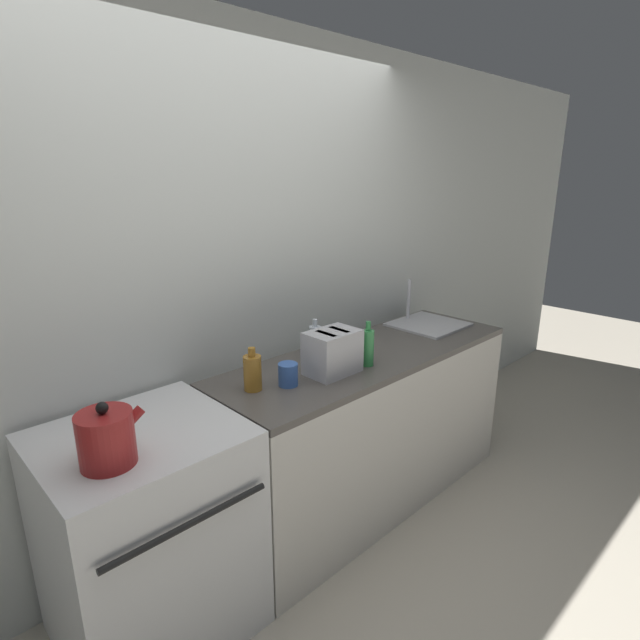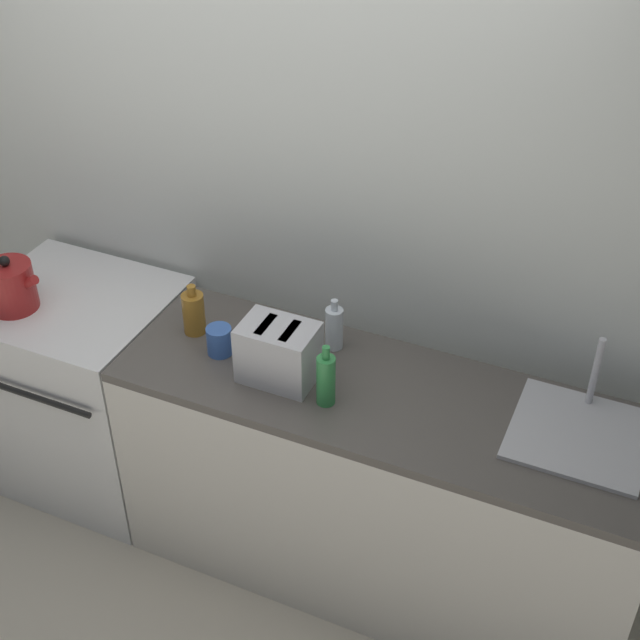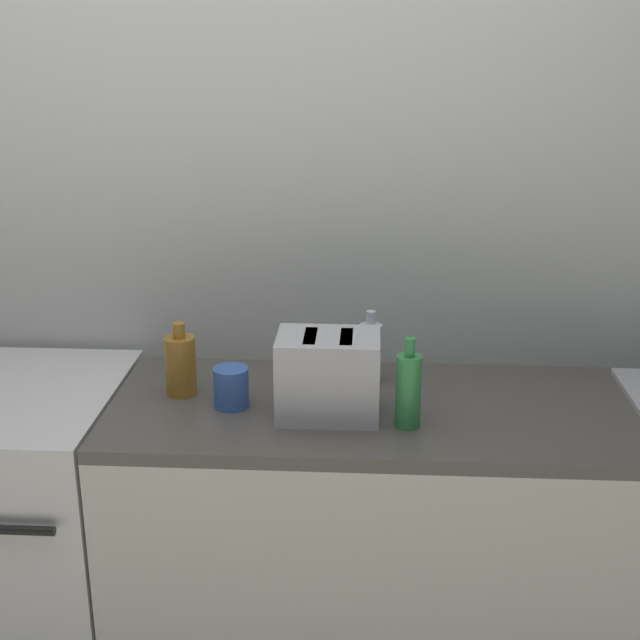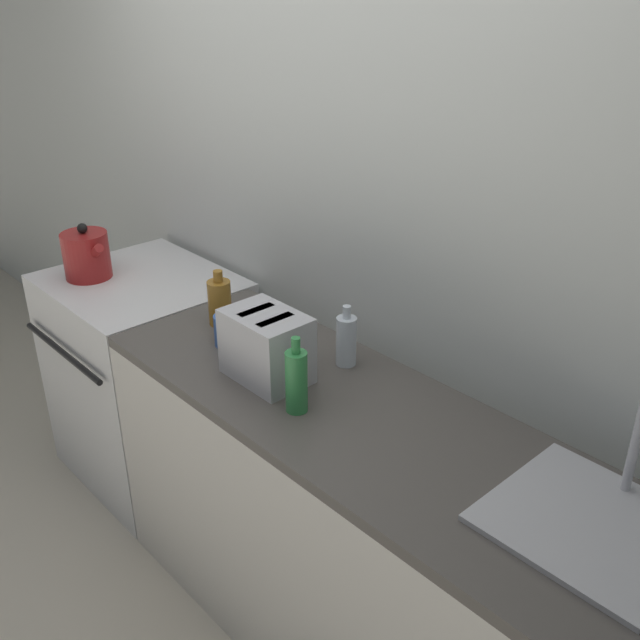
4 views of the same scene
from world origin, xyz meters
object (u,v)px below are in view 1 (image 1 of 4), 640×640
(toaster, at_px, (332,352))
(cup_blue, at_px, (288,374))
(kettle, at_px, (107,438))
(bottle_amber, at_px, (253,372))
(stove, at_px, (149,532))
(bottle_green, at_px, (368,347))
(bottle_clear, at_px, (315,340))

(toaster, bearing_deg, cup_blue, 171.84)
(kettle, height_order, bottle_amber, kettle)
(stove, bearing_deg, bottle_green, -7.26)
(bottle_clear, xyz_separation_m, bottle_amber, (-0.51, -0.13, -0.00))
(bottle_green, bearing_deg, cup_blue, 168.76)
(cup_blue, bearing_deg, stove, 175.36)
(toaster, height_order, cup_blue, toaster)
(toaster, height_order, bottle_clear, toaster)
(kettle, distance_m, toaster, 1.12)
(stove, height_order, bottle_green, bottle_green)
(cup_blue, bearing_deg, toaster, -8.16)
(bottle_amber, relative_size, cup_blue, 1.89)
(kettle, distance_m, cup_blue, 0.87)
(stove, distance_m, toaster, 1.12)
(stove, xyz_separation_m, bottle_green, (1.17, -0.15, 0.55))
(stove, relative_size, bottle_green, 3.95)
(kettle, bearing_deg, toaster, 1.94)
(stove, relative_size, cup_blue, 8.61)
(cup_blue, bearing_deg, bottle_clear, 28.98)
(toaster, bearing_deg, bottle_amber, 164.65)
(bottle_amber, bearing_deg, stove, -178.27)
(bottle_green, xyz_separation_m, cup_blue, (-0.46, 0.09, -0.04))
(toaster, relative_size, bottle_clear, 1.27)
(bottle_green, relative_size, cup_blue, 2.18)
(stove, relative_size, bottle_amber, 4.57)
(stove, xyz_separation_m, cup_blue, (0.71, -0.06, 0.51))
(toaster, xyz_separation_m, bottle_clear, (0.11, 0.24, -0.02))
(stove, xyz_separation_m, kettle, (-0.16, -0.13, 0.55))
(bottle_amber, distance_m, cup_blue, 0.17)
(kettle, relative_size, bottle_amber, 1.15)
(kettle, height_order, bottle_clear, kettle)
(bottle_amber, bearing_deg, bottle_green, -15.25)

